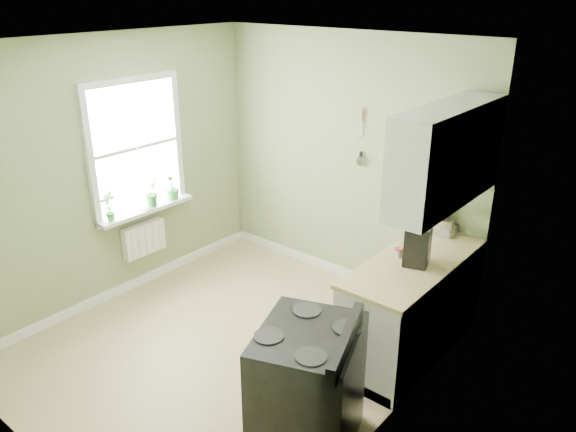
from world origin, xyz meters
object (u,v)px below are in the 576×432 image
Objects in this scene: stove at (308,389)px; kettle at (431,218)px; coffee_maker at (417,246)px; stand_mixer at (449,217)px.

stove is 2.27m from kettle.
coffee_maker is (0.25, -0.77, 0.06)m from kettle.
coffee_maker is (0.04, 1.43, 0.59)m from stove.
coffee_maker reaches higher than stove.
kettle is (-0.21, 2.20, 0.53)m from stove.
stand_mixer reaches higher than coffee_maker.
kettle is at bearing -173.90° from stand_mixer.
stand_mixer is (-0.04, 2.22, 0.58)m from stove.
coffee_maker reaches higher than kettle.
stand_mixer reaches higher than kettle.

